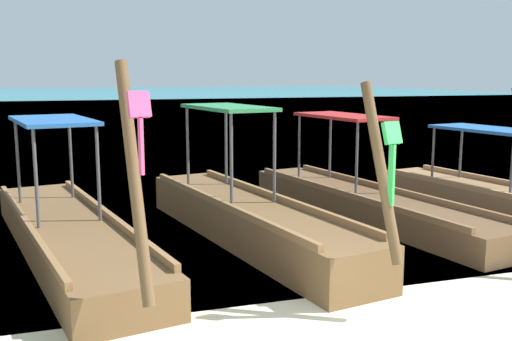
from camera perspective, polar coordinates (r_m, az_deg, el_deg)
sea_water at (r=66.28m, az=-15.65°, el=6.69°), size 120.00×120.00×0.00m
longtail_boat_pink_ribbon at (r=9.21m, az=-17.74°, el=-5.77°), size 2.46×6.93×2.79m
longtail_boat_green_ribbon at (r=9.41m, az=-0.68°, el=-4.63°), size 2.14×6.53×2.58m
longtail_boat_red_ribbon at (r=11.15m, az=10.74°, el=-2.97°), size 2.23×7.07×2.50m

